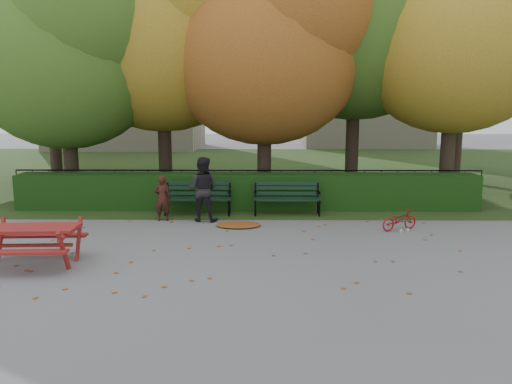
{
  "coord_description": "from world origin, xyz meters",
  "views": [
    {
      "loc": [
        0.42,
        -9.54,
        2.88
      ],
      "look_at": [
        0.29,
        1.44,
        1.0
      ],
      "focal_mm": 35.0,
      "sensor_mm": 36.0,
      "label": 1
    }
  ],
  "objects_px": {
    "tree_f": "(54,29)",
    "adult": "(203,189)",
    "bicycle": "(399,220)",
    "picnic_table": "(30,235)",
    "tree_g": "(475,39)",
    "child": "(162,198)",
    "tree_d": "(370,9)",
    "tree_a": "(72,50)",
    "tree_b": "(171,26)",
    "tree_e": "(469,31)",
    "bench_left": "(198,195)",
    "bench_right": "(287,196)",
    "tree_c": "(276,41)"
  },
  "relations": [
    {
      "from": "bench_right",
      "to": "tree_a",
      "type": "bearing_deg",
      "value": 163.39
    },
    {
      "from": "tree_b",
      "to": "tree_d",
      "type": "relative_size",
      "value": 0.92
    },
    {
      "from": "bench_right",
      "to": "adult",
      "type": "relative_size",
      "value": 1.1
    },
    {
      "from": "tree_e",
      "to": "bench_left",
      "type": "bearing_deg",
      "value": -165.19
    },
    {
      "from": "tree_c",
      "to": "picnic_table",
      "type": "distance_m",
      "value": 9.22
    },
    {
      "from": "tree_e",
      "to": "adult",
      "type": "relative_size",
      "value": 4.96
    },
    {
      "from": "tree_a",
      "to": "bicycle",
      "type": "height_order",
      "value": "tree_a"
    },
    {
      "from": "tree_b",
      "to": "tree_e",
      "type": "bearing_deg",
      "value": -6.21
    },
    {
      "from": "tree_a",
      "to": "tree_d",
      "type": "relative_size",
      "value": 0.78
    },
    {
      "from": "tree_f",
      "to": "adult",
      "type": "distance_m",
      "value": 10.03
    },
    {
      "from": "tree_b",
      "to": "tree_d",
      "type": "bearing_deg",
      "value": 4.38
    },
    {
      "from": "tree_f",
      "to": "child",
      "type": "xyz_separation_m",
      "value": [
        5.01,
        -6.3,
        -5.11
      ]
    },
    {
      "from": "bicycle",
      "to": "child",
      "type": "bearing_deg",
      "value": 55.65
    },
    {
      "from": "tree_a",
      "to": "tree_d",
      "type": "height_order",
      "value": "tree_d"
    },
    {
      "from": "tree_a",
      "to": "bench_left",
      "type": "relative_size",
      "value": 4.16
    },
    {
      "from": "picnic_table",
      "to": "bicycle",
      "type": "xyz_separation_m",
      "value": [
        7.48,
        2.74,
        -0.31
      ]
    },
    {
      "from": "child",
      "to": "bench_right",
      "type": "bearing_deg",
      "value": -173.58
    },
    {
      "from": "picnic_table",
      "to": "bench_left",
      "type": "bearing_deg",
      "value": 57.77
    },
    {
      "from": "tree_a",
      "to": "tree_e",
      "type": "distance_m",
      "value": 11.73
    },
    {
      "from": "tree_f",
      "to": "bicycle",
      "type": "height_order",
      "value": "tree_f"
    },
    {
      "from": "bench_left",
      "to": "child",
      "type": "xyz_separation_m",
      "value": [
        -0.82,
        -0.76,
        0.06
      ]
    },
    {
      "from": "picnic_table",
      "to": "child",
      "type": "distance_m",
      "value": 4.07
    },
    {
      "from": "tree_a",
      "to": "bench_left",
      "type": "bearing_deg",
      "value": -25.76
    },
    {
      "from": "bicycle",
      "to": "picnic_table",
      "type": "bearing_deg",
      "value": 85.24
    },
    {
      "from": "tree_b",
      "to": "child",
      "type": "height_order",
      "value": "tree_b"
    },
    {
      "from": "bench_left",
      "to": "tree_b",
      "type": "bearing_deg",
      "value": 110.58
    },
    {
      "from": "tree_b",
      "to": "tree_e",
      "type": "xyz_separation_m",
      "value": [
        8.97,
        -0.98,
        -0.32
      ]
    },
    {
      "from": "tree_e",
      "to": "picnic_table",
      "type": "height_order",
      "value": "tree_e"
    },
    {
      "from": "tree_e",
      "to": "tree_f",
      "type": "relative_size",
      "value": 0.89
    },
    {
      "from": "tree_g",
      "to": "child",
      "type": "bearing_deg",
      "value": -146.87
    },
    {
      "from": "tree_g",
      "to": "bench_right",
      "type": "relative_size",
      "value": 4.75
    },
    {
      "from": "tree_g",
      "to": "child",
      "type": "relative_size",
      "value": 7.33
    },
    {
      "from": "tree_f",
      "to": "tree_g",
      "type": "relative_size",
      "value": 1.07
    },
    {
      "from": "tree_d",
      "to": "tree_g",
      "type": "xyz_separation_m",
      "value": [
        4.46,
        2.53,
        -0.61
      ]
    },
    {
      "from": "bench_right",
      "to": "tree_e",
      "type": "bearing_deg",
      "value": 20.87
    },
    {
      "from": "child",
      "to": "tree_a",
      "type": "bearing_deg",
      "value": -47.61
    },
    {
      "from": "tree_d",
      "to": "tree_e",
      "type": "height_order",
      "value": "tree_d"
    },
    {
      "from": "adult",
      "to": "child",
      "type": "bearing_deg",
      "value": 7.29
    },
    {
      "from": "picnic_table",
      "to": "adult",
      "type": "xyz_separation_m",
      "value": [
        2.73,
        3.67,
        0.26
      ]
    },
    {
      "from": "tree_a",
      "to": "tree_d",
      "type": "bearing_deg",
      "value": 10.33
    },
    {
      "from": "bench_right",
      "to": "child",
      "type": "relative_size",
      "value": 1.54
    },
    {
      "from": "tree_b",
      "to": "bicycle",
      "type": "height_order",
      "value": "tree_b"
    },
    {
      "from": "bench_left",
      "to": "bicycle",
      "type": "xyz_separation_m",
      "value": [
        4.97,
        -1.73,
        -0.27
      ]
    },
    {
      "from": "tree_d",
      "to": "tree_f",
      "type": "bearing_deg",
      "value": 169.67
    },
    {
      "from": "bench_left",
      "to": "child",
      "type": "relative_size",
      "value": 1.54
    },
    {
      "from": "tree_e",
      "to": "bicycle",
      "type": "height_order",
      "value": "tree_e"
    },
    {
      "from": "tree_d",
      "to": "bench_left",
      "type": "bearing_deg",
      "value": -145.74
    },
    {
      "from": "bench_left",
      "to": "bench_right",
      "type": "xyz_separation_m",
      "value": [
        2.4,
        0.0,
        0.0
      ]
    },
    {
      "from": "tree_c",
      "to": "tree_e",
      "type": "relative_size",
      "value": 0.98
    },
    {
      "from": "tree_c",
      "to": "tree_e",
      "type": "bearing_deg",
      "value": -1.93
    }
  ]
}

